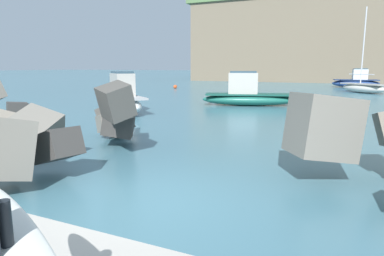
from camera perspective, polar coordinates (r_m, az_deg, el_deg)
The scene contains 8 objects.
ground_plane at distance 6.86m, azimuth -6.48°, elevation -11.89°, with size 400.00×400.00×0.00m, color #42707F.
breakwater_jetty at distance 7.61m, azimuth 11.07°, elevation -1.09°, with size 30.93×7.96×2.47m.
boat_mid_left at distance 47.21m, azimuth 25.46°, elevation 6.93°, with size 5.67×2.76×2.32m.
boat_mid_centre at distance 19.96m, azimuth -11.56°, elevation 4.63°, with size 5.40×4.78×2.30m.
boat_mid_right at distance 37.85m, azimuth 26.37°, elevation 6.02°, with size 4.71×4.59×8.14m.
boat_far_left at distance 23.23m, azimuth 9.22°, elevation 5.34°, with size 6.44×3.51×2.26m.
mooring_buoy_middle at distance 25.70m, azimuth 3.63°, elevation 4.88°, with size 0.44×0.44×0.44m.
mooring_buoy_outer at distance 40.62m, azimuth -2.79°, elevation 6.82°, with size 0.44×0.44×0.44m.
Camera 1 is at (3.38, -5.39, 2.56)m, focal length 32.36 mm.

